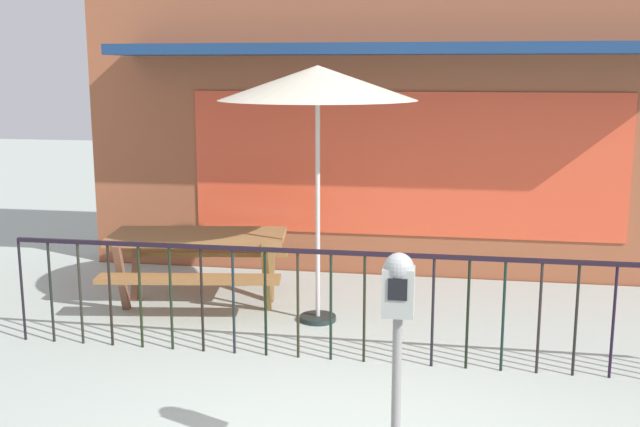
{
  "coord_description": "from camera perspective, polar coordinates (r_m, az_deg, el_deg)",
  "views": [
    {
      "loc": [
        0.52,
        -4.41,
        2.47
      ],
      "look_at": [
        -0.59,
        2.05,
        1.2
      ],
      "focal_mm": 42.31,
      "sensor_mm": 36.0,
      "label": 1
    }
  ],
  "objects": [
    {
      "name": "pub_storefront",
      "position": [
        9.09,
        6.62,
        11.33
      ],
      "size": [
        7.83,
        1.36,
        5.11
      ],
      "color": "brown",
      "rests_on": "ground"
    },
    {
      "name": "patio_fence_front",
      "position": [
        6.34,
        4.68,
        -5.63
      ],
      "size": [
        6.6,
        0.04,
        0.97
      ],
      "color": "black",
      "rests_on": "ground"
    },
    {
      "name": "picnic_table_left",
      "position": [
        7.98,
        -9.21,
        -2.65
      ],
      "size": [
        1.98,
        1.61,
        0.79
      ],
      "color": "olive",
      "rests_on": "ground"
    },
    {
      "name": "patio_umbrella",
      "position": [
        7.15,
        -0.18,
        9.72
      ],
      "size": [
        1.89,
        1.89,
        2.49
      ],
      "color": "black",
      "rests_on": "ground"
    },
    {
      "name": "parking_meter_near",
      "position": [
        4.35,
        5.92,
        -7.18
      ],
      "size": [
        0.18,
        0.17,
        1.45
      ],
      "color": "gray",
      "rests_on": "ground"
    }
  ]
}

